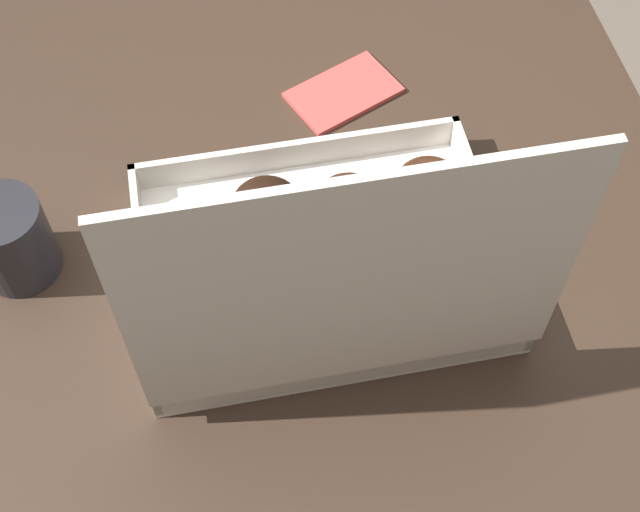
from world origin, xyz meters
The scene contains 5 objects.
ground_plane centered at (0.00, 0.00, 0.00)m, with size 8.00×8.00×0.00m, color #6B6054.
dining_table centered at (0.00, 0.00, 0.66)m, with size 0.97×0.88×0.78m.
donut_box centered at (-0.05, 0.10, 0.84)m, with size 0.38×0.30×0.34m.
coffee_mug centered at (0.27, 0.00, 0.83)m, with size 0.09×0.09×0.10m.
paper_napkin centered at (-0.12, -0.18, 0.78)m, with size 0.15×0.13×0.01m.
Camera 1 is at (0.05, 0.57, 1.59)m, focal length 50.00 mm.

